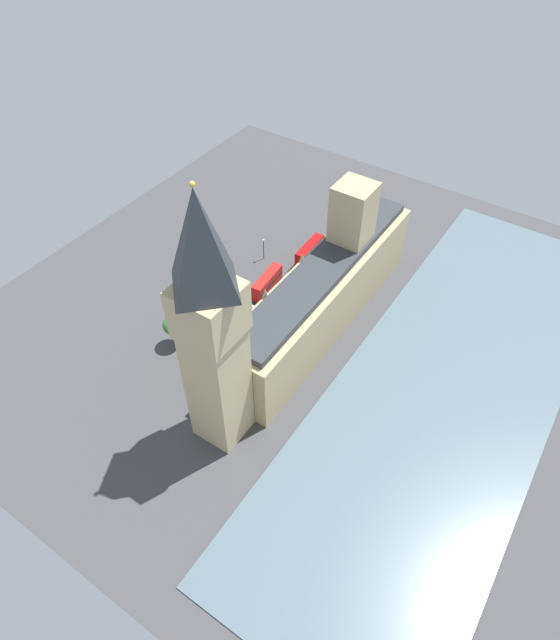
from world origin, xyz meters
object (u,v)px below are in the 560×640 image
object	(u,v)px
car_silver_corner	(240,330)
street_lamp_slot_11	(222,284)
parliament_building	(326,289)
plane_tree_under_trees	(174,325)
plane_tree_by_river_gate	(215,277)
double_decker_bus_opposite_hall	(309,251)
car_white_near_tower	(250,312)
car_dark_green_far_end	(206,347)
clock_tower	(211,328)
street_lamp_slot_10	(263,245)
pedestrian_trailing	(329,263)
pedestrian_leading	(268,326)
pedestrian_midblock	(337,253)
double_decker_bus_kerbside	(267,283)

from	to	relation	value
car_silver_corner	street_lamp_slot_11	size ratio (longest dim) A/B	0.77
parliament_building	plane_tree_under_trees	xyz separation A→B (m)	(22.87, 24.30, -3.68)
car_silver_corner	plane_tree_by_river_gate	bearing A→B (deg)	150.16
double_decker_bus_opposite_hall	car_white_near_tower	distance (m)	24.74
car_dark_green_far_end	plane_tree_by_river_gate	world-z (taller)	plane_tree_by_river_gate
clock_tower	street_lamp_slot_10	xyz separation A→B (m)	(22.78, -45.65, -23.40)
plane_tree_under_trees	pedestrian_trailing	bearing A→B (deg)	-108.93
parliament_building	plane_tree_under_trees	bearing A→B (deg)	46.74
car_white_near_tower	clock_tower	bearing A→B (deg)	-65.18
pedestrian_trailing	pedestrian_leading	size ratio (longest dim) A/B	1.06
car_silver_corner	pedestrian_leading	size ratio (longest dim) A/B	3.08
parliament_building	car_silver_corner	distance (m)	21.12
car_dark_green_far_end	pedestrian_midblock	bearing A→B (deg)	-100.95
car_dark_green_far_end	street_lamp_slot_10	size ratio (longest dim) A/B	0.72
parliament_building	double_decker_bus_kerbside	xyz separation A→B (m)	(16.07, -0.48, -6.59)
plane_tree_under_trees	street_lamp_slot_10	distance (m)	34.25
double_decker_bus_opposite_hall	plane_tree_under_trees	distance (m)	41.53
pedestrian_leading	street_lamp_slot_11	world-z (taller)	street_lamp_slot_11
car_silver_corner	pedestrian_leading	xyz separation A→B (m)	(-4.44, -4.63, -0.21)
pedestrian_midblock	plane_tree_by_river_gate	size ratio (longest dim) A/B	0.20
plane_tree_under_trees	street_lamp_slot_11	distance (m)	17.15
parliament_building	pedestrian_trailing	bearing A→B (deg)	-62.93
car_silver_corner	car_dark_green_far_end	world-z (taller)	same
pedestrian_midblock	pedestrian_trailing	bearing A→B (deg)	-69.50
parliament_building	plane_tree_under_trees	world-z (taller)	parliament_building
street_lamp_slot_11	car_dark_green_far_end	bearing A→B (deg)	115.14
car_dark_green_far_end	plane_tree_under_trees	bearing A→B (deg)	13.77
clock_tower	pedestrian_trailing	size ratio (longest dim) A/B	33.60
pedestrian_leading	plane_tree_by_river_gate	distance (m)	17.29
double_decker_bus_opposite_hall	car_white_near_tower	size ratio (longest dim) A/B	2.45
double_decker_bus_kerbside	pedestrian_trailing	size ratio (longest dim) A/B	6.67
car_silver_corner	double_decker_bus_opposite_hall	bearing A→B (deg)	90.54
car_dark_green_far_end	clock_tower	bearing A→B (deg)	137.39
double_decker_bus_opposite_hall	double_decker_bus_kerbside	world-z (taller)	same
car_silver_corner	pedestrian_midblock	distance (m)	36.09
clock_tower	car_silver_corner	xyz separation A→B (m)	(12.24, -21.48, -26.86)
double_decker_bus_opposite_hall	car_dark_green_far_end	xyz separation A→B (m)	(2.26, 38.61, -1.75)
parliament_building	car_silver_corner	world-z (taller)	parliament_building
double_decker_bus_kerbside	street_lamp_slot_11	world-z (taller)	street_lamp_slot_11
pedestrian_leading	car_dark_green_far_end	bearing A→B (deg)	-106.38
car_white_near_tower	pedestrian_leading	size ratio (longest dim) A/B	2.84
double_decker_bus_kerbside	pedestrian_leading	size ratio (longest dim) A/B	7.04
parliament_building	double_decker_bus_opposite_hall	distance (m)	22.31
street_lamp_slot_10	plane_tree_under_trees	bearing A→B (deg)	91.39
double_decker_bus_opposite_hall	pedestrian_leading	world-z (taller)	double_decker_bus_opposite_hall
car_white_near_tower	street_lamp_slot_10	distance (m)	20.82
clock_tower	plane_tree_under_trees	bearing A→B (deg)	-27.51
double_decker_bus_opposite_hall	pedestrian_trailing	distance (m)	5.62
parliament_building	clock_tower	bearing A→B (deg)	88.53
clock_tower	pedestrian_midblock	xyz separation A→B (m)	(7.99, -57.32, -26.99)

